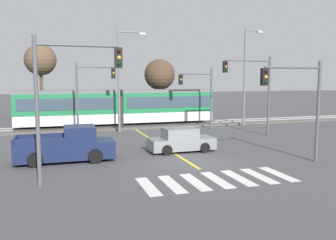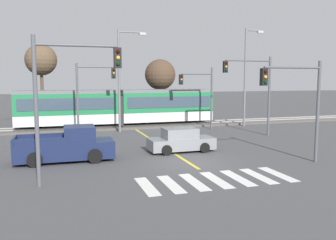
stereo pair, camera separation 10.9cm
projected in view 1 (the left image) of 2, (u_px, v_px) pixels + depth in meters
ground_plane at (190, 163)px, 19.61m from camera, size 200.00×200.00×0.00m
track_bed at (131, 126)px, 34.45m from camera, size 120.00×4.00×0.18m
rail_near at (133, 126)px, 33.75m from camera, size 120.00×0.08×0.10m
rail_far at (130, 124)px, 35.12m from camera, size 120.00×0.08×0.10m
light_rail_tram at (118, 106)px, 33.84m from camera, size 18.50×2.64×3.43m
crosswalk_stripe_0 at (148, 186)px, 15.44m from camera, size 0.57×2.80×0.01m
crosswalk_stripe_1 at (172, 184)px, 15.77m from camera, size 0.57×2.80×0.01m
crosswalk_stripe_2 at (195, 182)px, 16.10m from camera, size 0.57×2.80×0.01m
crosswalk_stripe_3 at (217, 180)px, 16.43m from camera, size 0.57×2.80×0.01m
crosswalk_stripe_4 at (238, 178)px, 16.76m from camera, size 0.57×2.80×0.01m
crosswalk_stripe_5 at (259, 176)px, 17.09m from camera, size 0.57×2.80×0.01m
crosswalk_stripe_6 at (278, 174)px, 17.42m from camera, size 0.57×2.80×0.01m
lane_centre_line at (159, 144)px, 25.44m from camera, size 0.20×15.07×0.01m
sedan_crossing at (181, 141)px, 22.79m from camera, size 4.22×1.95×1.52m
pickup_truck at (68, 147)px, 20.05m from camera, size 5.43×2.30×1.98m
traffic_light_mid_right at (254, 83)px, 28.44m from camera, size 4.25×0.38×6.42m
traffic_light_far_right at (200, 90)px, 32.32m from camera, size 3.25×0.38×5.67m
traffic_light_near_right at (299, 95)px, 19.22m from camera, size 3.75×0.38×5.63m
traffic_light_far_left at (90, 87)px, 29.34m from camera, size 3.25×0.38×5.91m
traffic_light_near_left at (66, 88)px, 15.26m from camera, size 3.75×0.38×6.47m
street_lamp_centre at (121, 74)px, 30.61m from camera, size 2.49×0.28×8.83m
street_lamp_east at (246, 72)px, 34.56m from camera, size 1.91×0.28×9.47m
bare_tree_west at (40, 60)px, 35.94m from camera, size 3.17×3.17×8.15m
bare_tree_east at (160, 75)px, 38.61m from camera, size 3.33×3.33×6.76m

